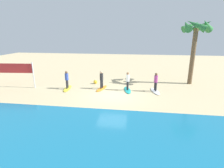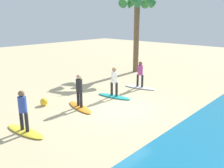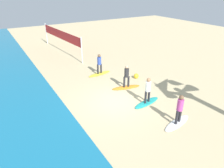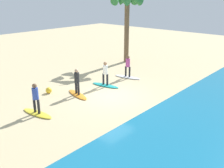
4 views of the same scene
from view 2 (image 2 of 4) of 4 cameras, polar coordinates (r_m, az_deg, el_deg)
The scene contains 11 objects.
ground_plane at distance 12.09m, azimuth 1.99°, elevation -5.93°, with size 60.00×60.00×0.00m, color #CCB789.
surfboard_white at distance 15.71m, azimuth 6.53°, elevation -0.78°, with size 2.10×0.56×0.09m, color white.
surfer_white at distance 15.46m, azimuth 6.65°, elevation 2.75°, with size 0.32×0.45×1.64m.
surfboard_teal at distance 13.83m, azimuth 0.50°, elevation -2.92°, with size 2.10×0.56×0.09m, color teal.
surfer_teal at distance 13.55m, azimuth 0.51°, elevation 1.06°, with size 0.32×0.45×1.64m.
surfboard_orange at distance 12.31m, azimuth -7.55°, elevation -5.42°, with size 2.10×0.56×0.09m, color orange.
surfer_orange at distance 12.00m, azimuth -7.71°, elevation -0.99°, with size 0.32×0.45×1.64m.
surfboard_yellow at distance 10.34m, azimuth -19.74°, elevation -10.45°, with size 2.10×0.56×0.09m, color yellow.
surfer_yellow at distance 9.96m, azimuth -20.26°, elevation -5.29°, with size 0.32×0.46×1.64m.
palm_tree at distance 20.05m, azimuth 5.93°, elevation 17.62°, with size 2.88×3.03×6.49m.
beach_ball at distance 12.99m, azimuth -15.71°, elevation -4.05°, with size 0.40×0.40×0.40m, color yellow.
Camera 2 is at (8.61, 7.26, 4.39)m, focal length 38.88 mm.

